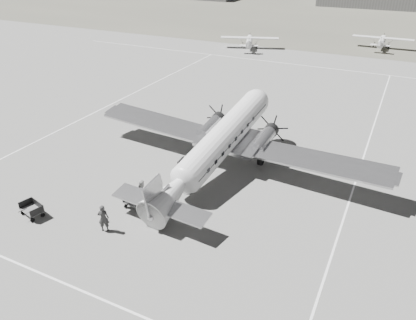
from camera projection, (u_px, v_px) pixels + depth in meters
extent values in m
plane|color=slate|center=(198.00, 179.00, 34.11)|extent=(260.00, 260.00, 0.00)
cube|color=white|center=(85.00, 292.00, 23.01)|extent=(60.00, 0.15, 0.01)
cube|color=white|center=(344.00, 216.00, 29.45)|extent=(0.15, 80.00, 0.01)
cube|color=white|center=(104.00, 108.00, 49.02)|extent=(0.15, 60.00, 0.01)
cube|color=white|center=(311.00, 66.00, 65.82)|extent=(90.00, 0.15, 0.01)
cube|color=#575549|center=(359.00, 18.00, 109.43)|extent=(260.00, 90.00, 0.01)
imported|color=#2C2C2C|center=(103.00, 218.00, 27.52)|extent=(0.89, 0.80, 2.05)
imported|color=#AFAFAD|center=(143.00, 191.00, 30.60)|extent=(0.79, 0.99, 1.95)
imported|color=#B9B9B6|center=(159.00, 182.00, 32.22)|extent=(0.68, 0.84, 1.49)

